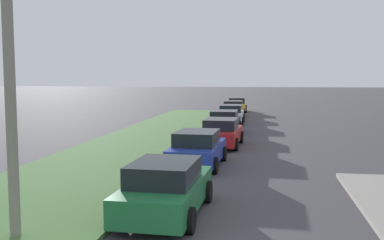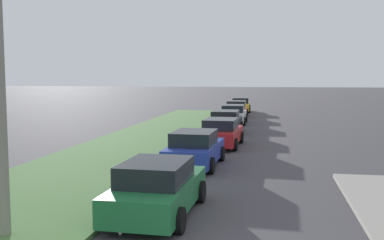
{
  "view_description": "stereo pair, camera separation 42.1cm",
  "coord_description": "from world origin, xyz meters",
  "px_view_note": "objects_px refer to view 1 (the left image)",
  "views": [
    {
      "loc": [
        -6.91,
        -0.29,
        3.67
      ],
      "look_at": [
        17.38,
        3.65,
        1.29
      ],
      "focal_mm": 42.34,
      "sensor_mm": 36.0,
      "label": 1
    },
    {
      "loc": [
        -6.84,
        -0.7,
        3.67
      ],
      "look_at": [
        17.38,
        3.65,
        1.29
      ],
      "focal_mm": 42.34,
      "sensor_mm": 36.0,
      "label": 2
    }
  ],
  "objects_px": {
    "parked_car_green": "(166,189)",
    "parked_car_orange": "(233,109)",
    "parked_car_white": "(231,114)",
    "parked_car_red": "(221,133)",
    "parked_car_blue": "(197,149)",
    "parked_car_yellow": "(237,105)",
    "parked_car_black": "(224,122)",
    "streetlight": "(25,43)"
  },
  "relations": [
    {
      "from": "parked_car_green",
      "to": "parked_car_orange",
      "type": "height_order",
      "value": "same"
    },
    {
      "from": "parked_car_white",
      "to": "parked_car_orange",
      "type": "distance_m",
      "value": 5.93
    },
    {
      "from": "parked_car_red",
      "to": "parked_car_white",
      "type": "relative_size",
      "value": 1.01
    },
    {
      "from": "parked_car_red",
      "to": "parked_car_orange",
      "type": "relative_size",
      "value": 1.01
    },
    {
      "from": "parked_car_blue",
      "to": "parked_car_orange",
      "type": "bearing_deg",
      "value": 2.33
    },
    {
      "from": "parked_car_green",
      "to": "parked_car_yellow",
      "type": "bearing_deg",
      "value": 2.2
    },
    {
      "from": "parked_car_blue",
      "to": "parked_car_black",
      "type": "distance_m",
      "value": 11.07
    },
    {
      "from": "parked_car_blue",
      "to": "parked_car_white",
      "type": "xyz_separation_m",
      "value": [
        17.0,
        -0.1,
        0.0
      ]
    },
    {
      "from": "parked_car_green",
      "to": "parked_car_black",
      "type": "distance_m",
      "value": 17.67
    },
    {
      "from": "parked_car_green",
      "to": "streetlight",
      "type": "distance_m",
      "value": 5.04
    },
    {
      "from": "parked_car_black",
      "to": "parked_car_yellow",
      "type": "xyz_separation_m",
      "value": [
        17.83,
        0.29,
        0.0
      ]
    },
    {
      "from": "parked_car_black",
      "to": "parked_car_yellow",
      "type": "bearing_deg",
      "value": 1.59
    },
    {
      "from": "parked_car_black",
      "to": "parked_car_white",
      "type": "relative_size",
      "value": 1.0
    },
    {
      "from": "parked_car_black",
      "to": "parked_car_green",
      "type": "bearing_deg",
      "value": -179.25
    },
    {
      "from": "parked_car_black",
      "to": "parked_car_orange",
      "type": "relative_size",
      "value": 1.0
    },
    {
      "from": "parked_car_green",
      "to": "parked_car_orange",
      "type": "bearing_deg",
      "value": 2.21
    },
    {
      "from": "parked_car_black",
      "to": "streetlight",
      "type": "xyz_separation_m",
      "value": [
        -19.97,
        2.54,
        3.67
      ]
    },
    {
      "from": "parked_car_orange",
      "to": "parked_car_blue",
      "type": "bearing_deg",
      "value": 179.21
    },
    {
      "from": "streetlight",
      "to": "parked_car_orange",
      "type": "bearing_deg",
      "value": -4.14
    },
    {
      "from": "parked_car_yellow",
      "to": "streetlight",
      "type": "relative_size",
      "value": 0.58
    },
    {
      "from": "parked_car_green",
      "to": "parked_car_yellow",
      "type": "distance_m",
      "value": 35.49
    },
    {
      "from": "parked_car_white",
      "to": "streetlight",
      "type": "relative_size",
      "value": 0.58
    },
    {
      "from": "parked_car_yellow",
      "to": "parked_car_blue",
      "type": "bearing_deg",
      "value": 177.88
    },
    {
      "from": "parked_car_white",
      "to": "parked_car_yellow",
      "type": "distance_m",
      "value": 11.9
    },
    {
      "from": "parked_car_blue",
      "to": "parked_car_white",
      "type": "bearing_deg",
      "value": 1.66
    },
    {
      "from": "parked_car_green",
      "to": "parked_car_yellow",
      "type": "height_order",
      "value": "same"
    },
    {
      "from": "parked_car_orange",
      "to": "streetlight",
      "type": "height_order",
      "value": "streetlight"
    },
    {
      "from": "parked_car_blue",
      "to": "parked_car_black",
      "type": "xyz_separation_m",
      "value": [
        11.07,
        -0.1,
        0.0
      ]
    },
    {
      "from": "parked_car_blue",
      "to": "streetlight",
      "type": "height_order",
      "value": "streetlight"
    },
    {
      "from": "parked_car_green",
      "to": "parked_car_red",
      "type": "bearing_deg",
      "value": 0.14
    },
    {
      "from": "parked_car_green",
      "to": "parked_car_white",
      "type": "distance_m",
      "value": 23.6
    },
    {
      "from": "parked_car_blue",
      "to": "parked_car_white",
      "type": "distance_m",
      "value": 17.0
    },
    {
      "from": "parked_car_white",
      "to": "parked_car_yellow",
      "type": "xyz_separation_m",
      "value": [
        11.9,
        0.28,
        0.0
      ]
    },
    {
      "from": "parked_car_red",
      "to": "parked_car_yellow",
      "type": "relative_size",
      "value": 1.0
    },
    {
      "from": "parked_car_green",
      "to": "parked_car_blue",
      "type": "distance_m",
      "value": 6.6
    },
    {
      "from": "parked_car_black",
      "to": "parked_car_yellow",
      "type": "height_order",
      "value": "same"
    },
    {
      "from": "parked_car_blue",
      "to": "parked_car_white",
      "type": "relative_size",
      "value": 1.01
    },
    {
      "from": "parked_car_orange",
      "to": "parked_car_yellow",
      "type": "distance_m",
      "value": 5.97
    },
    {
      "from": "parked_car_orange",
      "to": "parked_car_black",
      "type": "bearing_deg",
      "value": -179.96
    },
    {
      "from": "parked_car_blue",
      "to": "parked_car_red",
      "type": "bearing_deg",
      "value": -2.84
    },
    {
      "from": "parked_car_red",
      "to": "parked_car_black",
      "type": "bearing_deg",
      "value": 6.01
    },
    {
      "from": "parked_car_black",
      "to": "parked_car_yellow",
      "type": "distance_m",
      "value": 17.83
    }
  ]
}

